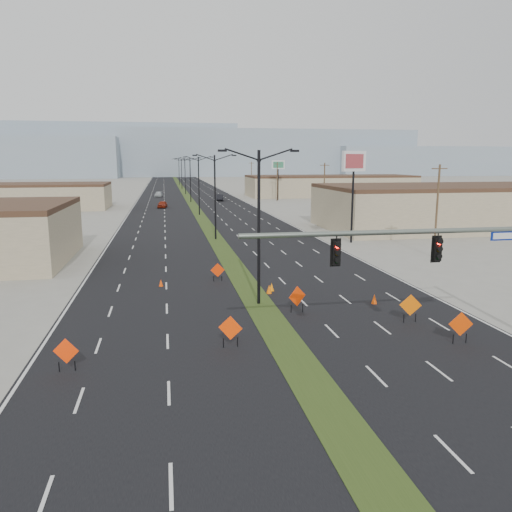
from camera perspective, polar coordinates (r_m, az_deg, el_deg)
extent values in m
plane|color=gray|center=(22.20, 6.24, -14.10)|extent=(600.00, 600.00, 0.00)
cube|color=black|center=(119.77, -7.55, 6.28)|extent=(25.00, 400.00, 0.02)
cube|color=#2F4117|center=(119.77, -7.55, 6.28)|extent=(2.00, 400.00, 0.04)
cube|color=tan|center=(107.71, -24.51, 6.10)|extent=(30.00, 14.00, 4.50)
cube|color=tan|center=(75.93, 21.48, 5.11)|extent=(36.00, 18.00, 5.50)
cube|color=tan|center=(136.68, 8.47, 7.86)|extent=(44.00, 16.00, 5.00)
cube|color=#8B9EAD|center=(322.58, -2.23, 11.66)|extent=(220.00, 50.00, 28.00)
cube|color=#8B9EAD|center=(360.83, 20.99, 10.08)|extent=(160.00, 50.00, 18.00)
cube|color=#8B9EAD|center=(340.18, -14.73, 11.62)|extent=(140.00, 50.00, 32.00)
cylinder|color=slate|center=(24.20, 17.07, 2.67)|extent=(16.00, 0.24, 0.24)
cube|color=navy|center=(27.01, 26.90, 2.09)|extent=(1.90, 0.04, 0.45)
cube|color=black|center=(22.95, 9.16, 0.36)|extent=(0.50, 0.28, 1.30)
sphere|color=#FF0C05|center=(22.74, 9.32, 1.16)|extent=(0.22, 0.22, 0.22)
cube|color=black|center=(25.05, 20.01, 0.72)|extent=(0.50, 0.28, 1.30)
sphere|color=#FF0C05|center=(24.86, 20.24, 1.45)|extent=(0.22, 0.22, 0.22)
cylinder|color=black|center=(32.11, 0.32, 3.07)|extent=(0.20, 0.20, 10.00)
cube|color=black|center=(31.47, -3.88, 11.93)|extent=(0.55, 0.24, 0.14)
cube|color=black|center=(32.32, 4.43, 11.89)|extent=(0.55, 0.24, 0.14)
cylinder|color=black|center=(59.71, -4.70, 6.64)|extent=(0.20, 0.20, 10.00)
cube|color=black|center=(59.37, -7.02, 11.35)|extent=(0.55, 0.24, 0.14)
cube|color=black|center=(59.83, -2.53, 11.42)|extent=(0.55, 0.24, 0.14)
cylinder|color=black|center=(87.57, -6.55, 7.93)|extent=(0.20, 0.20, 10.00)
cube|color=black|center=(87.34, -8.15, 11.14)|extent=(0.55, 0.24, 0.14)
cube|color=black|center=(87.65, -5.09, 11.20)|extent=(0.55, 0.24, 0.14)
cylinder|color=black|center=(115.49, -7.51, 8.60)|extent=(0.20, 0.20, 10.00)
cube|color=black|center=(115.32, -8.73, 11.02)|extent=(0.55, 0.24, 0.14)
cube|color=black|center=(115.55, -6.41, 11.08)|extent=(0.55, 0.24, 0.14)
cylinder|color=black|center=(143.45, -8.10, 9.00)|extent=(0.20, 0.20, 10.00)
cube|color=black|center=(143.31, -9.09, 10.95)|extent=(0.55, 0.24, 0.14)
cube|color=black|center=(143.50, -7.22, 11.00)|extent=(0.55, 0.24, 0.14)
cylinder|color=black|center=(171.42, -8.50, 9.27)|extent=(0.20, 0.20, 10.00)
cube|color=black|center=(171.30, -9.33, 10.91)|extent=(0.55, 0.24, 0.14)
cube|color=black|center=(171.46, -7.76, 10.95)|extent=(0.55, 0.24, 0.14)
cylinder|color=black|center=(199.39, -8.78, 9.47)|extent=(0.20, 0.20, 10.00)
cube|color=black|center=(199.29, -9.50, 10.87)|extent=(0.55, 0.24, 0.14)
cube|color=black|center=(199.43, -8.15, 10.91)|extent=(0.55, 0.24, 0.14)
cylinder|color=#4C3823|center=(51.51, 19.95, 4.80)|extent=(0.20, 0.20, 9.00)
cube|color=#4C3823|center=(51.29, 20.25, 9.36)|extent=(1.60, 0.10, 0.10)
cylinder|color=#4C3823|center=(83.52, 7.79, 7.42)|extent=(0.20, 0.20, 9.00)
cube|color=#4C3823|center=(83.39, 7.86, 10.23)|extent=(1.60, 0.10, 0.10)
cylinder|color=#4C3823|center=(117.26, 2.43, 8.47)|extent=(0.20, 0.20, 9.00)
cube|color=#4C3823|center=(117.16, 2.45, 10.47)|extent=(1.60, 0.10, 0.10)
cylinder|color=#4C3823|center=(151.57, -0.52, 9.01)|extent=(0.20, 0.20, 9.00)
cube|color=#4C3823|center=(151.49, -0.53, 10.56)|extent=(1.60, 0.10, 0.10)
imported|color=maroon|center=(102.35, -10.65, 5.81)|extent=(2.18, 4.29, 1.40)
imported|color=black|center=(118.90, -4.14, 6.67)|extent=(2.12, 4.73, 1.51)
imported|color=#ADB4B7|center=(133.59, -11.08, 6.92)|extent=(2.24, 4.72, 1.33)
cube|color=#FF3405|center=(24.22, -20.90, -10.11)|extent=(1.15, 0.28, 1.17)
cylinder|color=black|center=(24.54, -21.58, -11.71)|extent=(0.05, 0.05, 0.49)
cylinder|color=black|center=(24.42, -19.98, -11.72)|extent=(0.05, 0.05, 0.49)
cube|color=#FF3D05|center=(25.45, -2.94, -8.21)|extent=(1.16, 0.53, 1.25)
cylinder|color=black|center=(25.67, -3.74, -9.90)|extent=(0.05, 0.05, 0.52)
cylinder|color=black|center=(25.76, -2.11, -9.81)|extent=(0.05, 0.05, 0.52)
cube|color=red|center=(39.17, -4.41, -1.61)|extent=(1.10, 0.06, 1.10)
cylinder|color=black|center=(39.29, -4.86, -2.61)|extent=(0.05, 0.05, 0.46)
cylinder|color=black|center=(39.35, -3.93, -2.57)|extent=(0.05, 0.05, 0.46)
cube|color=red|center=(31.15, 4.73, -4.61)|extent=(1.19, 0.53, 1.27)
cylinder|color=black|center=(31.28, 4.05, -6.05)|extent=(0.05, 0.05, 0.53)
cylinder|color=black|center=(31.47, 5.36, -5.97)|extent=(0.05, 0.05, 0.53)
cube|color=#D93904|center=(27.99, 22.37, -7.21)|extent=(1.27, 0.24, 1.28)
cylinder|color=black|center=(28.04, 21.60, -8.83)|extent=(0.05, 0.05, 0.53)
cylinder|color=black|center=(28.43, 22.89, -8.66)|extent=(0.05, 0.05, 0.53)
cube|color=#E86004|center=(30.55, 17.25, -5.38)|extent=(1.25, 0.35, 1.28)
cylinder|color=black|center=(30.61, 16.54, -6.87)|extent=(0.05, 0.05, 0.53)
cylinder|color=black|center=(30.94, 17.78, -6.75)|extent=(0.05, 0.05, 0.53)
cone|color=orange|center=(36.32, 1.79, -3.56)|extent=(0.40, 0.40, 0.62)
cone|color=#EE6105|center=(35.63, 1.51, -3.81)|extent=(0.47, 0.47, 0.66)
cone|color=#D84004|center=(34.05, 13.37, -4.81)|extent=(0.50, 0.50, 0.65)
cone|color=#E53E04|center=(38.29, -10.81, -3.04)|extent=(0.40, 0.40, 0.55)
cylinder|color=black|center=(58.39, 10.95, 5.70)|extent=(0.24, 0.24, 8.61)
cube|color=white|center=(58.17, 11.13, 10.59)|extent=(3.26, 1.65, 2.26)
cube|color=#A1353B|center=(57.99, 11.20, 10.59)|extent=(2.52, 1.11, 1.59)
cylinder|color=black|center=(120.46, 2.54, 8.24)|extent=(0.24, 0.24, 7.78)
cube|color=white|center=(120.34, 2.55, 10.38)|extent=(3.07, 1.04, 2.05)
cube|color=#327D57|center=(120.14, 2.58, 10.38)|extent=(2.40, 0.61, 1.43)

